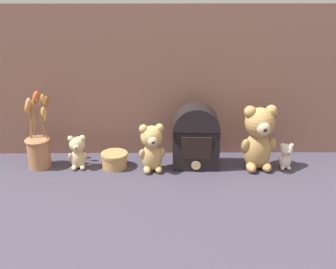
{
  "coord_description": "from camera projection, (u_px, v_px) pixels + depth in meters",
  "views": [
    {
      "loc": [
        -0.01,
        -1.56,
        0.76
      ],
      "look_at": [
        0.0,
        0.02,
        0.14
      ],
      "focal_mm": 45.0,
      "sensor_mm": 36.0,
      "label": 1
    }
  ],
  "objects": [
    {
      "name": "teddy_bear_small",
      "position": [
        78.0,
        151.0,
        1.71
      ],
      "size": [
        0.08,
        0.07,
        0.14
      ],
      "color": "#DBBC84",
      "rests_on": "ground"
    },
    {
      "name": "ground_plane",
      "position": [
        168.0,
        169.0,
        1.73
      ],
      "size": [
        4.0,
        4.0,
        0.0
      ],
      "primitive_type": "plane",
      "color": "#3D3847"
    },
    {
      "name": "decorative_tin_tall",
      "position": [
        115.0,
        160.0,
        1.73
      ],
      "size": [
        0.11,
        0.11,
        0.06
      ],
      "color": "tan",
      "rests_on": "ground"
    },
    {
      "name": "teddy_bear_large",
      "position": [
        259.0,
        136.0,
        1.68
      ],
      "size": [
        0.15,
        0.14,
        0.27
      ],
      "color": "tan",
      "rests_on": "ground"
    },
    {
      "name": "teddy_bear_medium",
      "position": [
        152.0,
        147.0,
        1.68
      ],
      "size": [
        0.11,
        0.1,
        0.2
      ],
      "color": "tan",
      "rests_on": "ground"
    },
    {
      "name": "backdrop_wall",
      "position": [
        168.0,
        83.0,
        1.77
      ],
      "size": [
        1.58,
        0.02,
        0.64
      ],
      "color": "#845B4C",
      "rests_on": "ground"
    },
    {
      "name": "teddy_bear_tiny",
      "position": [
        286.0,
        155.0,
        1.71
      ],
      "size": [
        0.06,
        0.06,
        0.11
      ],
      "color": "beige",
      "rests_on": "ground"
    },
    {
      "name": "flower_vase",
      "position": [
        38.0,
        146.0,
        1.72
      ],
      "size": [
        0.11,
        0.13,
        0.32
      ],
      "color": "#AD7047",
      "rests_on": "ground"
    },
    {
      "name": "vintage_radio",
      "position": [
        196.0,
        137.0,
        1.71
      ],
      "size": [
        0.19,
        0.12,
        0.26
      ],
      "color": "black",
      "rests_on": "ground"
    }
  ]
}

